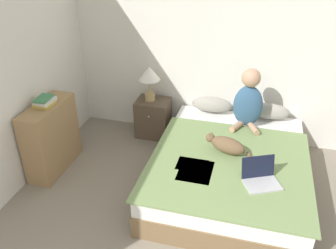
{
  "coord_description": "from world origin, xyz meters",
  "views": [
    {
      "loc": [
        0.37,
        -0.58,
        2.58
      ],
      "look_at": [
        -0.45,
        2.49,
        0.78
      ],
      "focal_mm": 38.0,
      "sensor_mm": 36.0,
      "label": 1
    }
  ],
  "objects": [
    {
      "name": "book_stack_top",
      "position": [
        -1.86,
        2.47,
        0.88
      ],
      "size": [
        0.2,
        0.24,
        0.1
      ],
      "color": "gold",
      "rests_on": "bookshelf"
    },
    {
      "name": "wall_back",
      "position": [
        0.0,
        3.78,
        1.27
      ],
      "size": [
        5.06,
        0.05,
        2.55
      ],
      "color": "silver",
      "rests_on": "ground_plane"
    },
    {
      "name": "pillow_far",
      "position": [
        0.56,
        3.58,
        0.53
      ],
      "size": [
        0.52,
        0.2,
        0.2
      ],
      "color": "gray",
      "rests_on": "bed"
    },
    {
      "name": "pillow_near",
      "position": [
        -0.15,
        3.58,
        0.53
      ],
      "size": [
        0.52,
        0.2,
        0.2
      ],
      "color": "gray",
      "rests_on": "bed"
    },
    {
      "name": "table_lamp",
      "position": [
        -0.98,
        3.52,
        0.87
      ],
      "size": [
        0.28,
        0.28,
        0.47
      ],
      "color": "tan",
      "rests_on": "nightstand"
    },
    {
      "name": "cat_tabby",
      "position": [
        0.15,
        2.67,
        0.52
      ],
      "size": [
        0.53,
        0.34,
        0.18
      ],
      "rotation": [
        0.0,
        0.0,
        2.81
      ],
      "color": "brown",
      "rests_on": "bed"
    },
    {
      "name": "person_sitting",
      "position": [
        0.31,
        3.33,
        0.76
      ],
      "size": [
        0.36,
        0.36,
        0.73
      ],
      "color": "#33567A",
      "rests_on": "bed"
    },
    {
      "name": "laptop_open",
      "position": [
        0.53,
        2.23,
        0.48
      ],
      "size": [
        0.41,
        0.39,
        0.23
      ],
      "rotation": [
        0.0,
        0.0,
        0.45
      ],
      "color": "#B7B7BC",
      "rests_on": "bed"
    },
    {
      "name": "nightstand",
      "position": [
        -0.94,
        3.52,
        0.26
      ],
      "size": [
        0.44,
        0.39,
        0.52
      ],
      "color": "brown",
      "rests_on": "ground_plane"
    },
    {
      "name": "bookshelf",
      "position": [
        -1.85,
        2.47,
        0.42
      ],
      "size": [
        0.29,
        0.78,
        0.83
      ],
      "color": "#99754C",
      "rests_on": "ground_plane"
    },
    {
      "name": "bed",
      "position": [
        0.2,
        2.67,
        0.21
      ],
      "size": [
        1.63,
        2.07,
        0.43
      ],
      "color": "brown",
      "rests_on": "ground_plane"
    }
  ]
}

